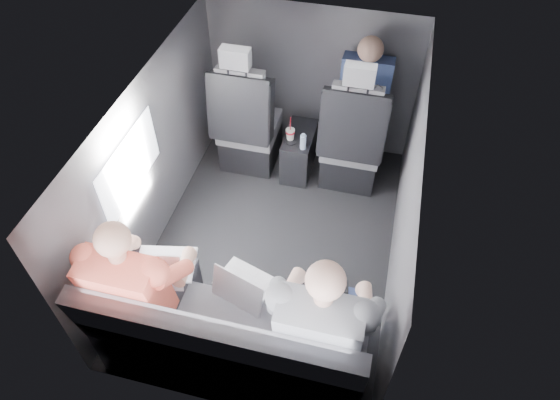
% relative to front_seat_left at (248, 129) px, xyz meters
% --- Properties ---
extents(floor, '(2.60, 2.60, 0.00)m').
position_rel_front_seat_left_xyz_m(floor, '(0.45, -0.84, -0.40)').
color(floor, black).
rests_on(floor, ground).
extents(ceiling, '(2.60, 2.60, 0.00)m').
position_rel_front_seat_left_xyz_m(ceiling, '(0.45, -0.84, 0.95)').
color(ceiling, '#B2B2AD').
rests_on(ceiling, panel_back).
extents(panel_left, '(0.02, 2.60, 1.35)m').
position_rel_front_seat_left_xyz_m(panel_left, '(-0.45, -0.84, 0.27)').
color(panel_left, '#56565B').
rests_on(panel_left, floor).
extents(panel_right, '(0.02, 2.60, 1.35)m').
position_rel_front_seat_left_xyz_m(panel_right, '(1.35, -0.84, 0.27)').
color(panel_right, '#56565B').
rests_on(panel_right, floor).
extents(panel_front, '(1.80, 0.02, 1.35)m').
position_rel_front_seat_left_xyz_m(panel_front, '(0.45, 0.46, 0.27)').
color(panel_front, '#56565B').
rests_on(panel_front, floor).
extents(panel_back, '(1.80, 0.02, 1.35)m').
position_rel_front_seat_left_xyz_m(panel_back, '(0.45, -2.14, 0.27)').
color(panel_back, '#56565B').
rests_on(panel_back, floor).
extents(side_window, '(0.02, 0.75, 0.42)m').
position_rel_front_seat_left_xyz_m(side_window, '(-0.43, -1.14, 0.50)').
color(side_window, white).
rests_on(side_window, panel_left).
extents(seatbelt, '(0.35, 0.11, 0.59)m').
position_rel_front_seat_left_xyz_m(seatbelt, '(0.90, -0.17, 0.40)').
color(seatbelt, black).
rests_on(seatbelt, front_seat_right).
extents(front_seat_left, '(0.52, 0.58, 1.26)m').
position_rel_front_seat_left_xyz_m(front_seat_left, '(0.00, 0.00, 0.00)').
color(front_seat_left, black).
rests_on(front_seat_left, floor).
extents(front_seat_right, '(0.52, 0.58, 1.26)m').
position_rel_front_seat_left_xyz_m(front_seat_right, '(0.90, 0.00, 0.00)').
color(front_seat_right, black).
rests_on(front_seat_right, floor).
extents(center_console, '(0.24, 0.48, 0.41)m').
position_rel_front_seat_left_xyz_m(center_console, '(0.45, 0.04, -0.20)').
color(center_console, black).
rests_on(center_console, floor).
extents(rear_bench, '(1.60, 0.57, 0.92)m').
position_rel_front_seat_left_xyz_m(rear_bench, '(0.45, -1.90, -0.09)').
color(rear_bench, '#59595D').
rests_on(rear_bench, floor).
extents(soda_cup, '(0.08, 0.08, 0.23)m').
position_rel_front_seat_left_xyz_m(soda_cup, '(0.39, -0.05, 0.06)').
color(soda_cup, white).
rests_on(soda_cup, center_console).
extents(water_bottle, '(0.05, 0.05, 0.15)m').
position_rel_front_seat_left_xyz_m(water_bottle, '(0.51, -0.13, 0.07)').
color(water_bottle, '#9AB8D0').
rests_on(water_bottle, center_console).
extents(laptop_white, '(0.41, 0.41, 0.27)m').
position_rel_front_seat_left_xyz_m(laptop_white, '(-0.04, -1.67, 0.24)').
color(laptop_white, white).
rests_on(laptop_white, passenger_rear_left).
extents(laptop_silver, '(0.38, 0.39, 0.24)m').
position_rel_front_seat_left_xyz_m(laptop_silver, '(0.48, -1.67, 0.23)').
color(laptop_silver, '#B9B9BE').
rests_on(laptop_silver, rear_bench).
extents(laptop_black, '(0.36, 0.34, 0.24)m').
position_rel_front_seat_left_xyz_m(laptop_black, '(0.93, -1.65, 0.23)').
color(laptop_black, black).
rests_on(laptop_black, passenger_rear_right).
extents(passenger_rear_left, '(0.53, 0.65, 1.27)m').
position_rel_front_seat_left_xyz_m(passenger_rear_left, '(-0.09, -1.81, 0.25)').
color(passenger_rear_left, '#39383E').
rests_on(passenger_rear_left, rear_bench).
extents(passenger_rear_right, '(0.55, 0.66, 1.30)m').
position_rel_front_seat_left_xyz_m(passenger_rear_right, '(0.98, -1.81, 0.26)').
color(passenger_rear_right, navy).
rests_on(passenger_rear_right, rear_bench).
extents(passenger_front_right, '(0.40, 0.40, 0.81)m').
position_rel_front_seat_left_xyz_m(passenger_front_right, '(0.93, 0.26, 0.35)').
color(passenger_front_right, navy).
rests_on(passenger_front_right, front_seat_right).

